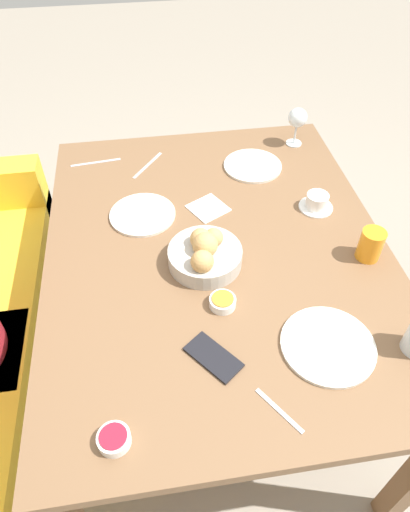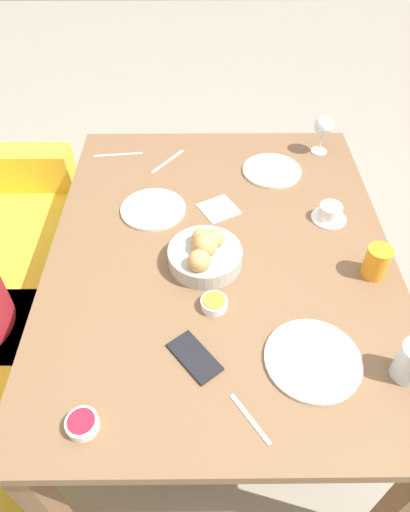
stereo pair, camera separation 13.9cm
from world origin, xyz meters
TOP-DOWN VIEW (x-y plane):
  - ground_plane at (0.00, 0.00)m, footprint 10.00×10.00m
  - dining_table at (0.00, 0.00)m, footprint 1.39×1.09m
  - bread_basket at (-0.06, 0.05)m, footprint 0.23×0.23m
  - plate_near_left at (-0.41, -0.22)m, footprint 0.25×0.25m
  - plate_near_right at (0.42, -0.21)m, footprint 0.22×0.22m
  - plate_far_center at (0.19, 0.23)m, footprint 0.23×0.23m
  - juice_glass at (-0.11, -0.46)m, footprint 0.07×0.07m
  - wine_glass at (0.55, -0.42)m, footprint 0.08×0.08m
  - coffee_cup at (0.14, -0.37)m, footprint 0.12×0.12m
  - jam_bowl_berry at (-0.58, 0.33)m, footprint 0.08×0.08m
  - jam_bowl_honey at (-0.23, 0.03)m, footprint 0.08×0.08m
  - fork_silver at (0.54, 0.39)m, footprint 0.03×0.19m
  - knife_silver at (0.49, 0.19)m, footprint 0.16×0.12m
  - spoon_coffee at (-0.56, -0.05)m, footprint 0.13×0.09m
  - napkin at (0.19, -0.00)m, footprint 0.16×0.16m
  - cell_phone at (-0.40, 0.08)m, footprint 0.16×0.15m

SIDE VIEW (x-z plane):
  - ground_plane at x=0.00m, z-range 0.00..0.00m
  - dining_table at x=0.00m, z-range 0.29..1.05m
  - fork_silver at x=0.54m, z-range 0.75..0.76m
  - knife_silver at x=0.49m, z-range 0.75..0.76m
  - spoon_coffee at x=-0.56m, z-range 0.75..0.76m
  - napkin at x=0.19m, z-range 0.75..0.76m
  - cell_phone at x=-0.40m, z-range 0.75..0.76m
  - plate_near_left at x=-0.41m, z-range 0.75..0.76m
  - plate_near_right at x=0.42m, z-range 0.75..0.76m
  - plate_far_center at x=0.19m, z-range 0.75..0.76m
  - jam_bowl_berry at x=-0.58m, z-range 0.75..0.79m
  - jam_bowl_honey at x=-0.23m, z-range 0.75..0.79m
  - coffee_cup at x=0.14m, z-range 0.75..0.81m
  - bread_basket at x=-0.06m, z-range 0.74..0.86m
  - juice_glass at x=-0.11m, z-range 0.75..0.86m
  - wine_glass at x=0.55m, z-range 0.79..0.94m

